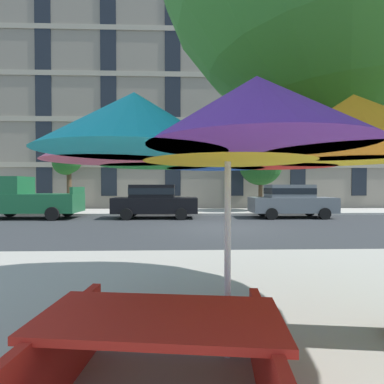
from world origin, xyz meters
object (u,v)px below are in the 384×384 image
at_px(sedan_black, 155,200).
at_px(patio_umbrella, 228,140).
at_px(pickup_green, 25,199).
at_px(sedan_gray, 291,200).
at_px(street_tree_left, 68,159).
at_px(picnic_table, 160,351).
at_px(street_tree_middle, 260,163).

xyz_separation_m(sedan_black, patio_umbrella, (1.92, -12.70, 1.21)).
height_order(pickup_green, sedan_gray, pickup_green).
xyz_separation_m(pickup_green, patio_umbrella, (8.66, -12.70, 1.13)).
relative_size(pickup_green, sedan_gray, 1.16).
relative_size(sedan_gray, street_tree_left, 0.95).
bearing_deg(pickup_green, picnic_table, -58.62).
distance_m(street_tree_left, patio_umbrella, 17.82).
bearing_deg(street_tree_middle, picnic_table, -107.54).
height_order(sedan_gray, street_tree_left, street_tree_left).
relative_size(sedan_black, street_tree_middle, 0.96).
xyz_separation_m(sedan_black, picnic_table, (1.33, -13.23, -0.46)).
bearing_deg(sedan_black, street_tree_left, 150.27).
relative_size(sedan_black, sedan_gray, 1.00).
bearing_deg(picnic_table, street_tree_middle, 72.46).
relative_size(pickup_green, patio_umbrella, 1.53).
bearing_deg(patio_umbrella, sedan_black, 98.60).
relative_size(pickup_green, street_tree_left, 1.10).
relative_size(street_tree_left, street_tree_middle, 1.01).
xyz_separation_m(street_tree_middle, picnic_table, (-5.13, -16.22, -2.70)).
height_order(sedan_black, picnic_table, sedan_black).
height_order(street_tree_middle, picnic_table, street_tree_middle).
xyz_separation_m(sedan_gray, street_tree_middle, (-0.85, 2.99, 2.24)).
bearing_deg(picnic_table, sedan_black, 95.75).
xyz_separation_m(patio_umbrella, picnic_table, (-0.59, -0.53, -1.67)).
distance_m(sedan_gray, street_tree_middle, 3.83).
distance_m(sedan_gray, picnic_table, 14.52).
bearing_deg(street_tree_left, street_tree_middle, -1.49).
height_order(patio_umbrella, picnic_table, patio_umbrella).
bearing_deg(sedan_gray, street_tree_left, 165.82).
bearing_deg(sedan_gray, picnic_table, -114.31).
xyz_separation_m(sedan_black, street_tree_middle, (6.46, 2.99, 2.24)).
bearing_deg(sedan_gray, street_tree_middle, 105.82).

